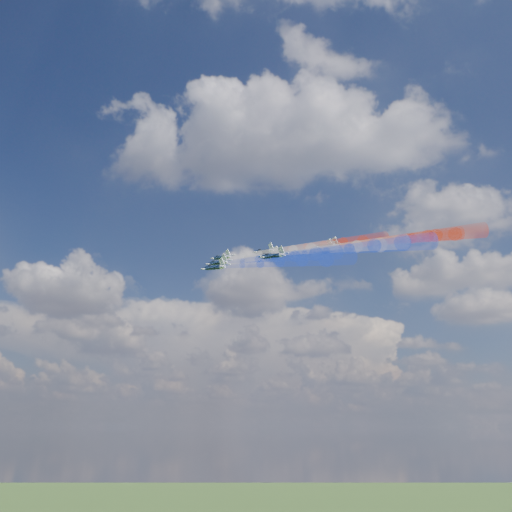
# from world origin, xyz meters

# --- Properties ---
(jet_lead) EXTENTS (14.10, 13.86, 7.15)m
(jet_lead) POSITION_xyz_m (2.89, 21.44, 143.05)
(jet_lead) COLOR black
(trail_lead) EXTENTS (35.30, 30.05, 11.38)m
(trail_lead) POSITION_xyz_m (22.96, 5.35, 138.85)
(trail_lead) COLOR white
(jet_inner_left) EXTENTS (14.10, 13.86, 7.15)m
(jet_inner_left) POSITION_xyz_m (5.40, 8.22, 137.50)
(jet_inner_left) COLOR black
(trail_inner_left) EXTENTS (35.30, 30.05, 11.38)m
(trail_inner_left) POSITION_xyz_m (25.46, -7.87, 133.29)
(trail_inner_left) COLOR blue
(jet_inner_right) EXTENTS (14.10, 13.86, 7.15)m
(jet_inner_right) POSITION_xyz_m (16.28, 22.24, 144.54)
(jet_inner_right) COLOR black
(trail_inner_right) EXTENTS (35.30, 30.05, 11.38)m
(trail_inner_right) POSITION_xyz_m (36.34, 6.16, 140.33)
(trail_inner_right) COLOR red
(jet_outer_left) EXTENTS (14.10, 13.86, 7.15)m
(jet_outer_left) POSITION_xyz_m (8.90, -7.27, 131.75)
(jet_outer_left) COLOR black
(trail_outer_left) EXTENTS (35.30, 30.05, 11.38)m
(trail_outer_left) POSITION_xyz_m (28.97, -23.36, 127.54)
(trail_outer_left) COLOR blue
(jet_center_third) EXTENTS (14.10, 13.86, 7.15)m
(jet_center_third) POSITION_xyz_m (20.33, 8.99, 139.20)
(jet_center_third) COLOR black
(trail_center_third) EXTENTS (35.30, 30.05, 11.38)m
(trail_center_third) POSITION_xyz_m (40.40, -7.10, 134.99)
(trail_center_third) COLOR white
(jet_outer_right) EXTENTS (14.10, 13.86, 7.15)m
(jet_outer_right) POSITION_xyz_m (34.18, 22.43, 144.68)
(jet_outer_right) COLOR black
(trail_outer_right) EXTENTS (35.30, 30.05, 11.38)m
(trail_outer_right) POSITION_xyz_m (54.24, 6.34, 140.47)
(trail_outer_right) COLOR red
(jet_rear_left) EXTENTS (14.10, 13.86, 7.15)m
(jet_rear_left) POSITION_xyz_m (24.43, -8.01, 133.70)
(jet_rear_left) COLOR black
(trail_rear_left) EXTENTS (35.30, 30.05, 11.38)m
(trail_rear_left) POSITION_xyz_m (44.49, -24.10, 129.50)
(trail_rear_left) COLOR blue
(jet_rear_right) EXTENTS (14.10, 13.86, 7.15)m
(jet_rear_right) POSITION_xyz_m (36.79, 7.17, 140.15)
(jet_rear_right) COLOR black
(trail_rear_right) EXTENTS (35.30, 30.05, 11.38)m
(trail_rear_right) POSITION_xyz_m (56.85, -8.92, 135.94)
(trail_rear_right) COLOR red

